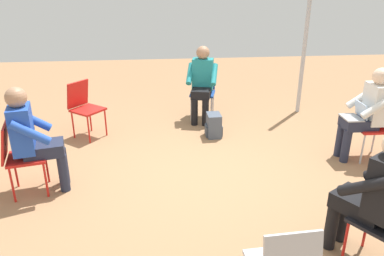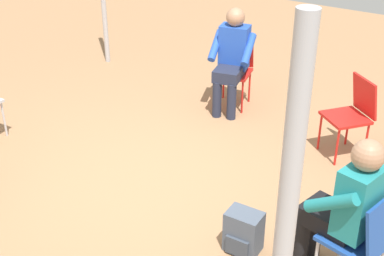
% 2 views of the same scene
% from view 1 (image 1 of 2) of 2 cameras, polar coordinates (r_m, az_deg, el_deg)
% --- Properties ---
extents(ground_plane, '(14.00, 14.00, 0.00)m').
position_cam_1_polar(ground_plane, '(4.69, 1.96, -7.13)').
color(ground_plane, '#99704C').
extents(chair_north, '(0.41, 0.45, 0.85)m').
position_cam_1_polar(chair_north, '(5.48, 26.44, 0.62)').
color(chair_north, red).
rests_on(chair_north, ground).
extents(chair_southwest, '(0.58, 0.58, 0.85)m').
position_cam_1_polar(chair_southwest, '(5.84, -16.11, 3.36)').
color(chair_southwest, red).
rests_on(chair_southwest, ground).
extents(chair_west, '(0.52, 0.48, 0.85)m').
position_cam_1_polar(chair_west, '(6.44, 1.69, 5.98)').
color(chair_west, '#1E4799').
rests_on(chair_west, ground).
extents(chair_south, '(0.48, 0.51, 0.85)m').
position_cam_1_polar(chair_south, '(4.51, -24.88, -3.54)').
color(chair_south, red).
rests_on(chair_south, ground).
extents(person_with_laptop, '(0.50, 0.53, 1.24)m').
position_cam_1_polar(person_with_laptop, '(5.34, 25.23, 2.54)').
color(person_with_laptop, '#23283D').
rests_on(person_with_laptop, ground).
extents(person_in_black, '(0.63, 0.63, 1.24)m').
position_cam_1_polar(person_in_black, '(3.39, 26.10, -8.51)').
color(person_in_black, black).
rests_on(person_in_black, ground).
extents(person_in_blue, '(0.56, 0.57, 1.24)m').
position_cam_1_polar(person_in_blue, '(4.41, -23.16, -0.98)').
color(person_in_blue, '#23283D').
rests_on(person_in_blue, ground).
extents(person_in_teal, '(0.58, 0.57, 1.24)m').
position_cam_1_polar(person_in_teal, '(6.23, 1.54, 7.30)').
color(person_in_teal, black).
rests_on(person_in_teal, ground).
extents(backpack_near_laptop_user, '(0.28, 0.25, 0.36)m').
position_cam_1_polar(backpack_near_laptop_user, '(5.72, 3.32, 0.22)').
color(backpack_near_laptop_user, '#475160').
rests_on(backpack_near_laptop_user, ground).
extents(tent_pole_far, '(0.07, 0.07, 2.55)m').
position_cam_1_polar(tent_pole_far, '(6.78, 16.87, 12.63)').
color(tent_pole_far, '#B2B2B7').
rests_on(tent_pole_far, ground).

